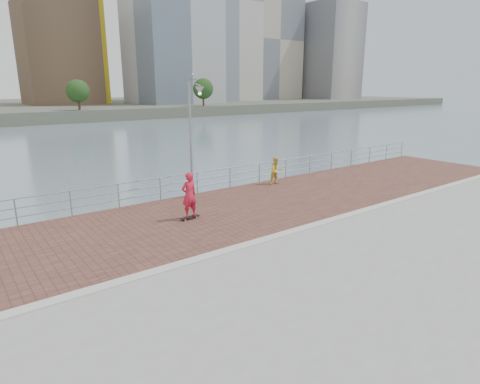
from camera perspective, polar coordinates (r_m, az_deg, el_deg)
water at (r=15.50m, az=4.57°, el=-13.43°), size 400.00×400.00×0.00m
seawall at (r=12.25m, az=21.09°, el=-17.36°), size 40.00×24.00×2.00m
brick_lane at (r=17.35m, az=-3.18°, el=-3.04°), size 40.00×6.80×0.02m
curb at (r=14.65m, az=4.74°, el=-6.42°), size 40.00×0.40×0.06m
guardrail at (r=19.98m, az=-8.65°, el=1.25°), size 39.06×0.06×1.13m
street_lamp at (r=18.91m, az=-6.50°, el=10.65°), size 0.41×1.19×5.60m
skateboard at (r=16.66m, az=-7.15°, el=-3.58°), size 0.87×0.28×0.10m
skateboarder at (r=16.39m, az=-7.25°, el=-0.43°), size 0.72×0.50×1.88m
bystander at (r=22.34m, az=5.15°, el=3.04°), size 0.81×0.66×1.53m
skyline at (r=121.13m, az=-20.63°, el=23.11°), size 233.00×41.00×65.91m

